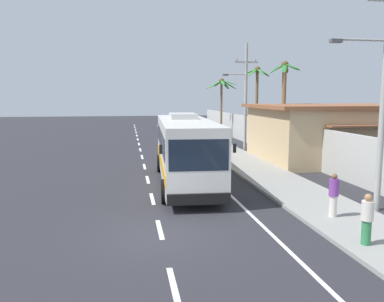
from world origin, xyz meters
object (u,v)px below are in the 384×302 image
at_px(pedestrian_near_kerb, 230,137).
at_px(pedestrian_midwalk, 367,218).
at_px(coach_bus_foreground, 185,148).
at_px(palm_nearest, 284,93).
at_px(pedestrian_far_walk, 334,194).
at_px(palm_third, 257,90).
at_px(palm_second, 222,92).
at_px(motorcycle_beside_bus, 189,147).
at_px(roadside_building, 364,132).
at_px(utility_pole_mid, 245,95).
at_px(utility_pole_nearest, 382,88).

xyz_separation_m(pedestrian_near_kerb, pedestrian_midwalk, (-1.82, -22.89, -0.06)).
xyz_separation_m(coach_bus_foreground, palm_nearest, (9.10, 9.13, 2.94)).
bearing_deg(palm_nearest, pedestrian_far_walk, -105.94).
bearing_deg(pedestrian_midwalk, coach_bus_foreground, -171.21).
distance_m(pedestrian_near_kerb, palm_third, 5.90).
distance_m(coach_bus_foreground, palm_second, 23.44).
distance_m(motorcycle_beside_bus, pedestrian_near_kerb, 5.16).
bearing_deg(motorcycle_beside_bus, palm_third, 38.00).
xyz_separation_m(motorcycle_beside_bus, roadside_building, (12.11, -4.28, 1.36)).
height_order(utility_pole_mid, roadside_building, utility_pole_mid).
relative_size(palm_third, roadside_building, 0.47).
bearing_deg(utility_pole_nearest, motorcycle_beside_bus, 107.38).
xyz_separation_m(palm_nearest, palm_second, (-1.86, 12.94, 0.21)).
relative_size(coach_bus_foreground, pedestrian_far_walk, 6.95).
relative_size(pedestrian_far_walk, utility_pole_nearest, 0.18).
relative_size(palm_nearest, roadside_building, 0.46).
bearing_deg(utility_pole_nearest, pedestrian_far_walk, -158.45).
distance_m(coach_bus_foreground, palm_third, 18.48).
height_order(coach_bus_foreground, palm_second, palm_second).
relative_size(motorcycle_beside_bus, pedestrian_far_walk, 1.22).
distance_m(palm_nearest, palm_second, 13.08).
relative_size(pedestrian_far_walk, palm_third, 0.22).
relative_size(pedestrian_near_kerb, pedestrian_midwalk, 1.07).
height_order(pedestrian_near_kerb, utility_pole_mid, utility_pole_mid).
relative_size(utility_pole_nearest, palm_nearest, 1.27).
distance_m(motorcycle_beside_bus, utility_pole_nearest, 17.46).
bearing_deg(roadside_building, coach_bus_foreground, -157.60).
bearing_deg(pedestrian_near_kerb, utility_pole_mid, -125.53).
relative_size(coach_bus_foreground, pedestrian_midwalk, 7.19).
relative_size(coach_bus_foreground, pedestrian_near_kerb, 6.73).
xyz_separation_m(utility_pole_nearest, palm_third, (2.33, 21.94, 0.25)).
distance_m(motorcycle_beside_bus, palm_third, 10.39).
xyz_separation_m(pedestrian_near_kerb, palm_third, (3.27, 2.70, 4.11)).
bearing_deg(coach_bus_foreground, motorcycle_beside_bus, 80.23).
bearing_deg(utility_pole_mid, roadside_building, -39.21).
bearing_deg(pedestrian_far_walk, pedestrian_midwalk, -118.62).
xyz_separation_m(pedestrian_near_kerb, palm_nearest, (3.26, -3.92, 3.81)).
relative_size(utility_pole_mid, palm_second, 1.36).
xyz_separation_m(motorcycle_beside_bus, pedestrian_near_kerb, (4.12, 3.08, 0.37)).
distance_m(utility_pole_nearest, palm_third, 22.07).
distance_m(pedestrian_far_walk, palm_second, 29.59).
height_order(motorcycle_beside_bus, palm_second, palm_second).
height_order(utility_pole_nearest, roadside_building, utility_pole_nearest).
bearing_deg(pedestrian_near_kerb, pedestrian_midwalk, -159.01).
height_order(coach_bus_foreground, utility_pole_mid, utility_pole_mid).
relative_size(pedestrian_far_walk, roadside_building, 0.10).
bearing_deg(pedestrian_far_walk, coach_bus_foreground, 102.61).
bearing_deg(coach_bus_foreground, palm_nearest, 45.09).
xyz_separation_m(pedestrian_midwalk, palm_nearest, (5.08, 18.97, 3.87)).
height_order(coach_bus_foreground, motorcycle_beside_bus, coach_bus_foreground).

